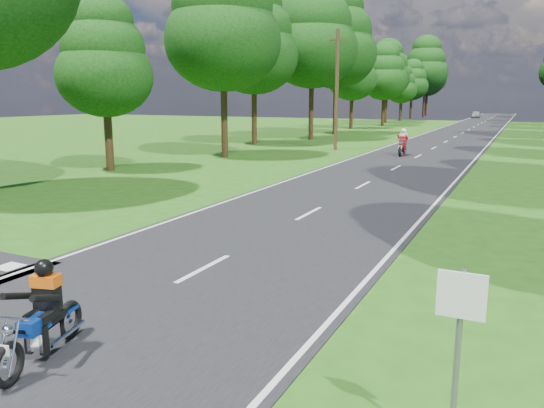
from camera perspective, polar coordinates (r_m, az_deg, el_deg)
The scene contains 9 objects.
ground at distance 9.85m, azimuth -13.78°, elevation -10.16°, with size 160.00×160.00×0.00m, color #235012.
main_road at distance 57.43m, azimuth 19.82°, elevation 7.20°, with size 7.00×140.00×0.02m, color black.
road_markings at distance 55.58m, azimuth 19.47°, elevation 7.12°, with size 7.40×140.00×0.01m.
treeline at distance 67.39m, azimuth 22.50°, elevation 14.57°, with size 40.00×115.35×14.78m.
telegraph_pole at distance 36.99m, azimuth 6.97°, elevation 12.12°, with size 1.20×0.26×8.00m.
road_sign at distance 5.49m, azimuth 19.44°, elevation -13.18°, with size 0.45×0.07×2.00m.
rider_near_blue at distance 7.97m, azimuth -23.75°, elevation -10.59°, with size 0.55×1.66×1.39m, color navy, non-canonical shape.
rider_far_red at distance 33.82m, azimuth 13.88°, elevation 6.48°, with size 0.66×1.99×1.66m, color #A8140C, non-canonical shape.
distant_car at distance 100.08m, azimuth 21.07°, elevation 8.99°, with size 1.45×3.59×1.22m, color #ABADB2.
Camera 1 is at (5.93, -7.01, 3.57)m, focal length 35.00 mm.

